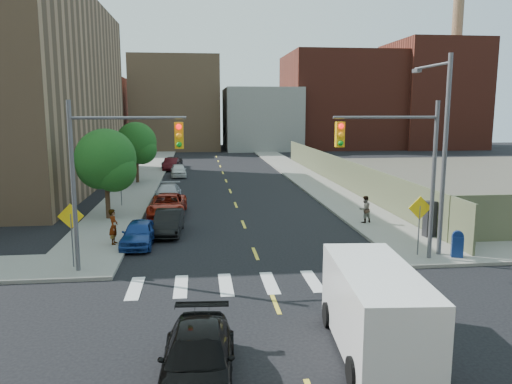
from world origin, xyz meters
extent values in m
plane|color=black|center=(0.00, 0.00, 0.00)|extent=(160.00, 160.00, 0.00)
cube|color=gray|center=(-7.75, 41.50, 0.07)|extent=(3.50, 73.00, 0.15)
cube|color=gray|center=(7.75, 41.50, 0.07)|extent=(3.50, 73.00, 0.15)
cube|color=#565A3F|center=(9.60, 28.00, 1.25)|extent=(0.12, 44.00, 2.50)
cube|color=#592319|center=(-22.00, 70.00, 6.00)|extent=(14.00, 18.00, 12.00)
cube|color=#8C6B4C|center=(-6.00, 72.00, 7.50)|extent=(14.00, 16.00, 15.00)
cube|color=gray|center=(8.00, 70.00, 5.00)|extent=(12.00, 16.00, 10.00)
cube|color=#592319|center=(22.00, 72.00, 8.00)|extent=(18.00, 18.00, 16.00)
cube|color=#592319|center=(38.00, 70.00, 9.00)|extent=(14.00, 16.00, 18.00)
cylinder|color=#8C6B4C|center=(42.00, 70.00, 14.00)|extent=(1.80, 1.80, 28.00)
cylinder|color=#59595E|center=(-7.50, 6.00, 3.50)|extent=(0.18, 0.18, 7.00)
cylinder|color=#59595E|center=(-5.25, 6.00, 6.30)|extent=(4.50, 0.12, 0.12)
cube|color=#E5A50C|center=(-3.30, 6.00, 5.60)|extent=(0.35, 0.30, 1.05)
cylinder|color=#59595E|center=(7.50, 6.00, 3.50)|extent=(0.18, 0.18, 7.00)
cylinder|color=#59595E|center=(5.25, 6.00, 6.30)|extent=(4.50, 0.12, 0.12)
cube|color=#E5A50C|center=(3.30, 6.00, 5.60)|extent=(0.35, 0.30, 1.05)
cylinder|color=#59595E|center=(8.20, 6.50, 4.50)|extent=(0.20, 0.20, 9.00)
cylinder|color=#59595E|center=(8.20, 8.20, 8.60)|extent=(0.12, 3.50, 0.12)
cube|color=#59595E|center=(8.20, 9.80, 8.50)|extent=(0.25, 0.60, 0.18)
cylinder|color=#59595E|center=(-7.80, 6.50, 1.20)|extent=(0.06, 0.06, 2.40)
cube|color=yellow|center=(-7.80, 6.50, 2.30)|extent=(1.06, 0.04, 1.06)
cylinder|color=#59595E|center=(7.20, 6.50, 1.20)|extent=(0.06, 0.06, 2.40)
cube|color=yellow|center=(7.20, 6.50, 2.30)|extent=(1.06, 0.04, 1.06)
cylinder|color=#59595E|center=(-7.80, 20.00, 1.20)|extent=(0.06, 0.06, 2.40)
cube|color=yellow|center=(-7.80, 20.00, 2.30)|extent=(1.06, 0.04, 1.06)
cylinder|color=#332114|center=(-8.00, 16.00, 1.32)|extent=(0.28, 0.28, 2.64)
sphere|color=#134417|center=(-8.00, 16.00, 3.72)|extent=(3.60, 3.60, 3.60)
sphere|color=#134417|center=(-7.50, 15.70, 3.12)|extent=(2.64, 2.64, 2.64)
sphere|color=#134417|center=(-8.40, 16.40, 3.30)|extent=(2.88, 2.88, 2.88)
cylinder|color=#332114|center=(-8.00, 31.00, 1.32)|extent=(0.28, 0.28, 2.64)
sphere|color=#134417|center=(-8.00, 31.00, 3.72)|extent=(3.60, 3.60, 3.60)
sphere|color=#134417|center=(-7.50, 30.70, 3.12)|extent=(2.64, 2.64, 2.64)
sphere|color=#134417|center=(-8.40, 31.40, 3.30)|extent=(2.88, 2.88, 2.88)
imported|color=navy|center=(-5.50, 10.01, 0.63)|extent=(1.72, 3.79, 1.26)
imported|color=black|center=(-4.20, 12.24, 0.65)|extent=(1.60, 4.01, 1.30)
imported|color=maroon|center=(-4.54, 17.05, 0.67)|extent=(2.36, 4.89, 1.34)
imported|color=#AFB1B7|center=(-4.80, 21.76, 0.63)|extent=(1.96, 4.42, 1.26)
imported|color=white|center=(-4.52, 35.45, 0.64)|extent=(1.75, 3.84, 1.28)
imported|color=#390B0F|center=(-5.50, 40.85, 0.67)|extent=(1.72, 4.16, 1.34)
imported|color=black|center=(-5.50, 42.93, 0.63)|extent=(2.27, 4.62, 1.26)
imported|color=black|center=(-2.66, -2.86, 0.64)|extent=(2.09, 4.54, 1.29)
cube|color=white|center=(2.19, -1.78, 1.26)|extent=(2.43, 5.39, 2.22)
cube|color=black|center=(2.35, 0.23, 1.56)|extent=(1.96, 1.36, 0.91)
cylinder|color=black|center=(1.37, 0.00, 0.35)|extent=(0.34, 0.79, 0.77)
cylinder|color=black|center=(3.28, -0.15, 0.35)|extent=(0.34, 0.79, 0.77)
cylinder|color=black|center=(1.09, -3.42, 0.35)|extent=(0.34, 0.79, 0.77)
cylinder|color=black|center=(3.01, -3.57, 0.35)|extent=(0.34, 0.79, 0.77)
cube|color=navy|center=(8.80, 6.00, 0.61)|extent=(0.59, 0.52, 0.93)
cylinder|color=navy|center=(8.80, 6.00, 1.10)|extent=(0.52, 0.38, 0.48)
cube|color=black|center=(9.20, 9.57, 1.07)|extent=(0.61, 0.53, 1.85)
imported|color=gray|center=(-6.70, 9.95, 1.02)|extent=(0.44, 0.65, 1.73)
imported|color=gray|center=(6.95, 13.05, 0.93)|extent=(0.92, 0.82, 1.56)
camera|label=1|loc=(-2.56, -14.24, 6.64)|focal=35.00mm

